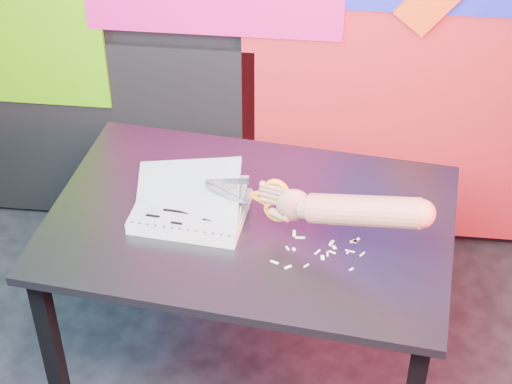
# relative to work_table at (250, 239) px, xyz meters

# --- Properties ---
(room) EXTENTS (3.01, 3.01, 2.71)m
(room) POSITION_rel_work_table_xyz_m (0.02, -0.65, 0.69)
(room) COLOR black
(room) RESTS_ON ground
(backdrop) EXTENTS (2.88, 0.05, 2.08)m
(backdrop) POSITION_rel_work_table_xyz_m (0.08, 0.81, 0.29)
(backdrop) COLOR red
(backdrop) RESTS_ON ground
(work_table) EXTENTS (1.32, 0.96, 0.75)m
(work_table) POSITION_rel_work_table_xyz_m (0.00, 0.00, 0.00)
(work_table) COLOR black
(work_table) RESTS_ON ground
(printout_stack) EXTENTS (0.36, 0.28, 0.18)m
(printout_stack) POSITION_rel_work_table_xyz_m (-0.18, -0.01, 0.11)
(printout_stack) COLOR beige
(printout_stack) RESTS_ON work_table
(scissors) EXTENTS (0.26, 0.08, 0.15)m
(scissors) POSITION_rel_work_table_xyz_m (0.07, -0.06, 0.21)
(scissors) COLOR #AAABB1
(scissors) RESTS_ON printout_stack
(hand_forearm) EXTENTS (0.49, 0.18, 0.18)m
(hand_forearm) POSITION_rel_work_table_xyz_m (0.30, -0.13, 0.25)
(hand_forearm) COLOR #AE6147
(hand_forearm) RESTS_ON work_table
(paper_clippings) EXTENTS (0.27, 0.17, 0.00)m
(paper_clippings) POSITION_rel_work_table_xyz_m (0.23, -0.12, 0.09)
(paper_clippings) COLOR white
(paper_clippings) RESTS_ON work_table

